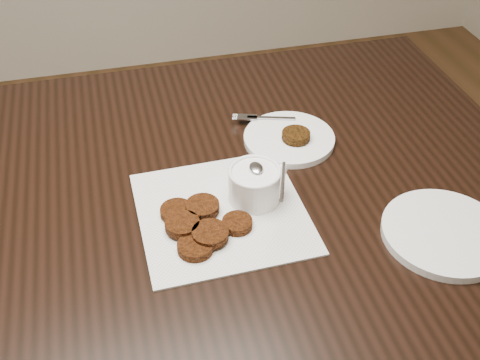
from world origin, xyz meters
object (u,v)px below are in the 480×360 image
napkin (222,213)px  sauce_ramekin (255,170)px  table (163,326)px  plate_empty (445,233)px  plate_with_patty (289,136)px

napkin → sauce_ramekin: (0.07, 0.02, 0.07)m
table → plate_empty: 0.65m
napkin → sauce_ramekin: sauce_ramekin is taller
table → sauce_ramekin: 0.49m
sauce_ramekin → plate_empty: (0.29, -0.17, -0.06)m
plate_with_patty → table: bearing=-160.2°
sauce_ramekin → plate_empty: size_ratio=0.61×
plate_with_patty → plate_empty: 0.37m
napkin → plate_with_patty: plate_with_patty is taller
plate_with_patty → plate_empty: size_ratio=0.88×
table → plate_empty: bearing=-24.1°
napkin → plate_with_patty: bearing=44.4°
table → sauce_ramekin: bearing=-13.3°
napkin → plate_empty: bearing=-22.8°
sauce_ramekin → napkin: bearing=-162.0°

